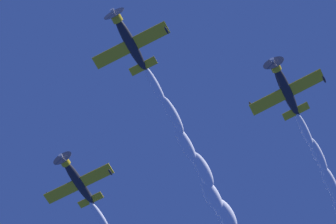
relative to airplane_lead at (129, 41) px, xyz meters
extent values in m
ellipsoid|color=#232328|center=(-0.28, 0.07, -0.01)|extent=(7.73, 3.25, 1.30)
cylinder|color=yellow|center=(3.12, -0.80, -0.02)|extent=(1.34, 1.56, 1.34)
cone|color=white|center=(3.85, -0.99, -0.02)|extent=(0.94, 0.82, 0.64)
cylinder|color=#3F3F47|center=(3.68, -0.95, -0.02)|extent=(0.76, 2.87, 2.95)
cube|color=yellow|center=(-0.51, 0.11, -0.20)|extent=(3.97, 9.76, 1.30)
ellipsoid|color=#232328|center=(0.67, 4.68, -0.75)|extent=(1.08, 0.56, 0.31)
ellipsoid|color=#232328|center=(-1.68, -4.47, 0.36)|extent=(1.08, 0.56, 0.31)
cube|color=yellow|center=(-3.53, 0.91, 0.06)|extent=(1.87, 3.61, 0.52)
cube|color=#232328|center=(-3.58, 1.00, 0.63)|extent=(1.30, 0.59, 1.28)
ellipsoid|color=#1E232D|center=(0.07, 0.04, 0.47)|extent=(1.90, 1.29, 0.83)
ellipsoid|color=#232328|center=(-10.06, 17.39, -0.24)|extent=(7.71, 3.25, 1.59)
cylinder|color=yellow|center=(-6.66, 16.51, -0.37)|extent=(1.31, 1.59, 1.41)
cone|color=white|center=(-5.94, 16.33, -0.39)|extent=(0.93, 0.83, 0.68)
cylinder|color=#3F3F47|center=(-6.10, 16.37, -0.39)|extent=(0.69, 2.96, 3.02)
cube|color=yellow|center=(-10.30, 17.42, -0.42)|extent=(3.96, 9.72, 1.64)
ellipsoid|color=#232328|center=(-9.15, 21.98, -1.12)|extent=(1.08, 0.56, 0.35)
ellipsoid|color=#232328|center=(-11.44, 12.85, 0.28)|extent=(1.08, 0.56, 0.35)
cube|color=yellow|center=(-13.30, 18.23, -0.06)|extent=(1.86, 3.59, 0.66)
cube|color=#232328|center=(-13.34, 18.33, 0.51)|extent=(1.27, 0.63, 1.32)
ellipsoid|color=#1E232D|center=(-9.69, 17.36, 0.22)|extent=(1.88, 1.31, 0.91)
ellipsoid|color=#232328|center=(-17.87, -11.09, 0.12)|extent=(7.72, 3.22, 1.53)
cylinder|color=yellow|center=(-14.47, -11.96, 0.00)|extent=(1.32, 1.55, 1.36)
cone|color=white|center=(-13.74, -12.15, -0.02)|extent=(0.93, 0.81, 0.65)
cylinder|color=#3F3F47|center=(-13.91, -12.11, -0.02)|extent=(0.72, 2.85, 2.91)
cube|color=yellow|center=(-18.10, -11.05, -0.06)|extent=(3.98, 9.77, 1.19)
ellipsoid|color=#232328|center=(-16.94, -6.46, -0.53)|extent=(1.08, 0.55, 0.34)
ellipsoid|color=#232328|center=(-19.27, -15.64, 0.42)|extent=(1.08, 0.55, 0.34)
cube|color=yellow|center=(-21.11, -10.25, 0.30)|extent=(1.87, 3.61, 0.50)
cube|color=#232328|center=(-21.15, -10.18, 0.88)|extent=(1.28, 0.58, 1.32)
ellipsoid|color=#1E232D|center=(-17.50, -11.14, 0.59)|extent=(1.89, 1.28, 0.88)
ellipsoid|color=white|center=(-6.38, 1.72, 0.23)|extent=(5.80, 2.44, 1.17)
ellipsoid|color=white|center=(-10.81, 3.07, 0.13)|extent=(5.87, 2.69, 1.43)
ellipsoid|color=white|center=(-15.37, 3.82, 0.21)|extent=(5.94, 2.94, 1.69)
ellipsoid|color=white|center=(-19.57, 5.26, 0.33)|extent=(6.01, 3.20, 1.94)
ellipsoid|color=white|center=(-23.90, 5.73, 0.35)|extent=(6.08, 3.45, 2.20)
ellipsoid|color=white|center=(-27.52, 6.99, 0.59)|extent=(6.15, 3.70, 2.46)
ellipsoid|color=white|center=(-16.33, 18.96, -0.05)|extent=(5.80, 2.44, 1.17)
ellipsoid|color=white|center=(-20.37, 20.27, 0.11)|extent=(5.87, 2.69, 1.43)
ellipsoid|color=white|center=(-24.76, 21.31, 0.12)|extent=(5.94, 2.94, 1.69)
ellipsoid|color=white|center=(-24.12, -9.68, 0.18)|extent=(5.80, 2.44, 1.17)
camera|label=1|loc=(28.27, 10.60, -78.13)|focal=75.07mm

